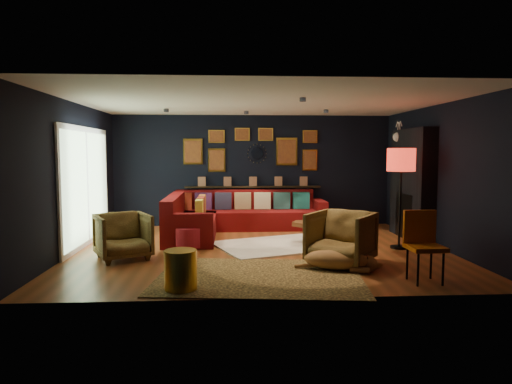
{
  "coord_description": "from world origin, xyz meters",
  "views": [
    {
      "loc": [
        -0.57,
        -8.01,
        1.73
      ],
      "look_at": [
        -0.07,
        0.3,
        1.01
      ],
      "focal_mm": 32.0,
      "sensor_mm": 36.0,
      "label": 1
    }
  ],
  "objects": [
    {
      "name": "armchair_right",
      "position": [
        1.15,
        -1.17,
        0.46
      ],
      "size": [
        1.2,
        1.19,
        0.91
      ],
      "primitive_type": "imported",
      "rotation": [
        0.0,
        0.0,
        -0.63
      ],
      "color": "#A47A37",
      "rests_on": "ground"
    },
    {
      "name": "orange_chair",
      "position": [
        2.03,
        -2.11,
        0.56
      ],
      "size": [
        0.46,
        0.46,
        0.95
      ],
      "rotation": [
        0.0,
        0.0,
        0.03
      ],
      "color": "black",
      "rests_on": "ground"
    },
    {
      "name": "floor_lamp",
      "position": [
        2.5,
        -0.05,
        1.53
      ],
      "size": [
        0.5,
        0.5,
        1.81
      ],
      "color": "black",
      "rests_on": "ground"
    },
    {
      "name": "armchair_left",
      "position": [
        -2.29,
        -0.6,
        0.41
      ],
      "size": [
        1.05,
        1.03,
        0.82
      ],
      "primitive_type": "imported",
      "rotation": [
        0.0,
        0.0,
        0.47
      ],
      "color": "#A47A37",
      "rests_on": "ground"
    },
    {
      "name": "deer_head",
      "position": [
        3.14,
        1.4,
        2.05
      ],
      "size": [
        0.5,
        0.28,
        0.45
      ],
      "color": "white",
      "rests_on": "fireplace"
    },
    {
      "name": "gold_stool",
      "position": [
        -1.18,
        -2.35,
        0.26
      ],
      "size": [
        0.41,
        0.41,
        0.51
      ],
      "primitive_type": "cylinder",
      "color": "gold",
      "rests_on": "ground"
    },
    {
      "name": "coffee_table",
      "position": [
        1.0,
        0.4,
        0.35
      ],
      "size": [
        0.86,
        0.7,
        0.4
      ],
      "rotation": [
        0.0,
        0.0,
        -0.14
      ],
      "color": "#662E15",
      "rests_on": "shag_rug"
    },
    {
      "name": "gallery_wall",
      "position": [
        -0.01,
        2.72,
        1.81
      ],
      "size": [
        3.15,
        0.04,
        1.02
      ],
      "color": "gold",
      "rests_on": "room_walls"
    },
    {
      "name": "pouf",
      "position": [
        -1.3,
        0.2,
        0.21
      ],
      "size": [
        0.54,
        0.54,
        0.35
      ],
      "primitive_type": "cylinder",
      "color": "maroon",
      "rests_on": "shag_rug"
    },
    {
      "name": "shag_rug",
      "position": [
        0.37,
        0.29,
        0.02
      ],
      "size": [
        2.67,
        2.32,
        0.03
      ],
      "primitive_type": "cube",
      "rotation": [
        0.0,
        0.0,
        0.36
      ],
      "color": "beige",
      "rests_on": "ground"
    },
    {
      "name": "sliding_door",
      "position": [
        -3.22,
        0.6,
        1.1
      ],
      "size": [
        0.06,
        2.8,
        2.2
      ],
      "color": "white",
      "rests_on": "ground"
    },
    {
      "name": "leopard_rug",
      "position": [
        -0.15,
        -1.8,
        0.01
      ],
      "size": [
        3.02,
        2.32,
        0.02
      ],
      "primitive_type": "cube",
      "rotation": [
        0.0,
        0.0,
        -0.11
      ],
      "color": "#B78A46",
      "rests_on": "ground"
    },
    {
      "name": "room_walls",
      "position": [
        0.0,
        0.0,
        1.59
      ],
      "size": [
        6.5,
        6.5,
        6.5
      ],
      "color": "black",
      "rests_on": "ground"
    },
    {
      "name": "sunburst_mirror",
      "position": [
        0.1,
        2.72,
        1.7
      ],
      "size": [
        0.47,
        0.16,
        0.47
      ],
      "color": "silver",
      "rests_on": "room_walls"
    },
    {
      "name": "ledge",
      "position": [
        0.0,
        2.68,
        0.92
      ],
      "size": [
        3.2,
        0.12,
        0.04
      ],
      "primitive_type": "cube",
      "color": "black",
      "rests_on": "room_walls"
    },
    {
      "name": "ceiling_spots",
      "position": [
        -0.0,
        0.8,
        2.56
      ],
      "size": [
        3.3,
        2.5,
        0.06
      ],
      "color": "black",
      "rests_on": "room_walls"
    },
    {
      "name": "floor",
      "position": [
        0.0,
        0.0,
        0.0
      ],
      "size": [
        6.5,
        6.5,
        0.0
      ],
      "primitive_type": "plane",
      "color": "brown",
      "rests_on": "ground"
    },
    {
      "name": "fireplace",
      "position": [
        3.09,
        0.9,
        1.02
      ],
      "size": [
        0.31,
        1.6,
        2.2
      ],
      "color": "black",
      "rests_on": "ground"
    },
    {
      "name": "dog",
      "position": [
        1.0,
        -1.51,
        0.22
      ],
      "size": [
        1.39,
        0.93,
        0.4
      ],
      "primitive_type": null,
      "rotation": [
        0.0,
        0.0,
        -0.25
      ],
      "color": "#AE6D3E",
      "rests_on": "leopard_rug"
    },
    {
      "name": "sectional",
      "position": [
        -0.61,
        1.81,
        0.32
      ],
      "size": [
        3.41,
        2.69,
        0.86
      ],
      "color": "maroon",
      "rests_on": "ground"
    }
  ]
}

